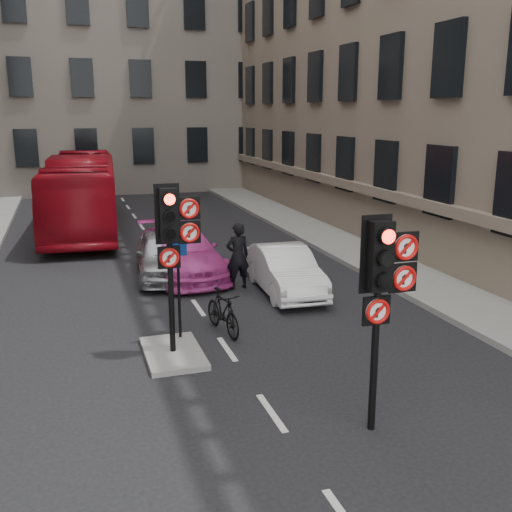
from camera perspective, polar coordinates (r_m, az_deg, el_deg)
ground at (r=9.20m, az=5.83°, el=-20.28°), size 120.00×120.00×0.00m
pavement_right at (r=22.18m, az=10.66°, el=0.28°), size 3.00×50.00×0.16m
centre_island at (r=13.14m, az=-7.90°, el=-9.15°), size 1.20×2.00×0.12m
building_far at (r=45.34m, az=-14.41°, el=19.45°), size 30.00×14.00×20.00m
signal_near at (r=9.55m, az=12.05°, el=-2.10°), size 0.91×0.40×3.58m
signal_far at (r=12.37m, az=-7.89°, el=2.23°), size 0.91×0.40×3.58m
car_silver at (r=19.04m, az=-8.75°, el=0.15°), size 2.11×4.40×1.45m
car_white at (r=17.23m, az=2.76°, el=-1.35°), size 1.62×4.11×1.33m
car_pink at (r=19.18m, az=-7.14°, el=0.34°), size 2.46×5.22×1.47m
bus_red at (r=27.23m, az=-16.24°, el=5.78°), size 3.59×11.95×3.28m
motorcycle at (r=14.15m, az=-3.18°, el=-5.33°), size 0.79×1.80×1.05m
motorcyclist at (r=17.54m, az=-1.75°, el=0.01°), size 0.76×0.53×1.97m
info_sign at (r=13.38m, az=-7.38°, el=-1.94°), size 0.38×0.11×2.22m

